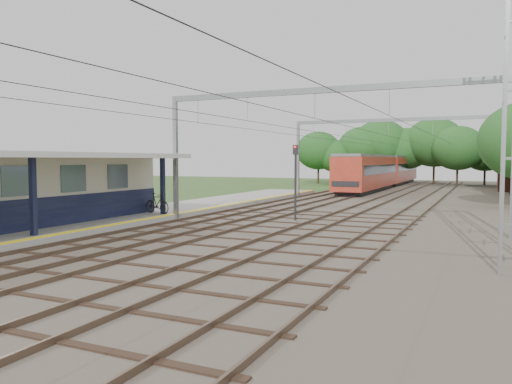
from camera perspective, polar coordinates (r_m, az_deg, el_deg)
The scene contains 12 objects.
ground at distance 14.40m, azimuth -26.60°, elevation -10.59°, with size 160.00×160.00×0.00m, color #2D4C1E.
ballast_bed at distance 39.40m, azimuth 14.63°, elevation -1.38°, with size 18.00×90.00×0.10m, color #473D33.
platform at distance 29.41m, azimuth -14.25°, elevation -2.82°, with size 5.00×52.00×0.35m, color gray.
yellow_stripe at distance 28.02m, azimuth -10.68°, elevation -2.72°, with size 0.45×52.00×0.01m, color yellow.
station_building at distance 25.32m, azimuth -26.84°, elevation 0.11°, with size 3.41×18.00×3.40m.
canopy at distance 23.79m, azimuth -27.19°, elevation 3.75°, with size 6.40×20.00×3.44m.
rail_tracks at distance 39.91m, azimuth 11.10°, elevation -1.08°, with size 11.80×88.00×0.15m.
catenary_system at distance 34.81m, azimuth 12.37°, elevation 7.00°, with size 17.22×88.00×7.00m.
tree_band at distance 66.15m, azimuth 18.80°, elevation 4.78°, with size 31.72×30.88×8.82m.
bicycle at distance 29.38m, azimuth -11.22°, elevation -1.27°, with size 0.56×1.98×1.19m, color black.
train at distance 63.23m, azimuth 14.48°, elevation 2.43°, with size 2.98×37.07×3.91m.
signal_post at distance 27.67m, azimuth 4.53°, elevation 2.08°, with size 0.33×0.29×4.28m.
Camera 1 is at (11.00, -8.62, 3.46)m, focal length 35.00 mm.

